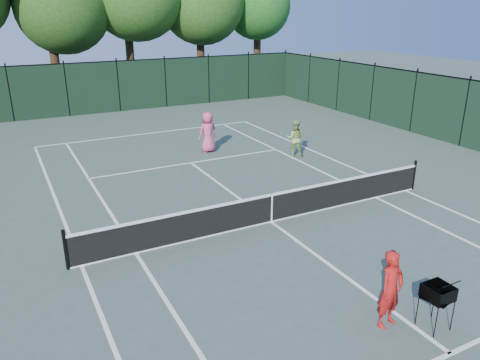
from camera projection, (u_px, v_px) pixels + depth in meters
name	position (u px, v px, depth m)	size (l,w,h in m)	color
ground	(271.00, 222.00, 13.96)	(90.00, 90.00, 0.00)	#435148
sideline_doubles_left	(82.00, 266.00, 11.58)	(0.10, 23.77, 0.01)	white
sideline_doubles_right	(405.00, 191.00, 16.34)	(0.10, 23.77, 0.01)	white
sideline_singles_left	(136.00, 253.00, 12.17)	(0.10, 23.77, 0.01)	white
sideline_singles_right	(376.00, 198.00, 15.75)	(0.10, 23.77, 0.01)	white
baseline_far	(151.00, 133.00, 23.85)	(10.97, 0.10, 0.01)	white
service_line_near	(450.00, 354.00, 8.64)	(8.23, 0.10, 0.01)	white
service_line_far	(191.00, 163.00, 19.28)	(8.23, 0.10, 0.01)	white
center_service_line	(271.00, 222.00, 13.96)	(0.10, 12.80, 0.01)	white
tennis_net	(272.00, 207.00, 13.80)	(11.69, 0.09, 1.06)	black
fence_far	(118.00, 87.00, 28.41)	(24.00, 0.05, 3.00)	black
coach	(391.00, 289.00, 9.18)	(0.86, 0.71, 1.64)	#AE1513
player_pink	(208.00, 132.00, 20.49)	(0.91, 0.64, 1.77)	#D14A6F
player_green	(295.00, 138.00, 19.91)	(0.97, 0.92, 1.57)	#8BB158
ball_hopper	(438.00, 293.00, 9.09)	(0.61, 0.61, 0.96)	black
loose_ball_midcourt	(299.00, 243.00, 12.66)	(0.07, 0.07, 0.07)	#BDD72C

